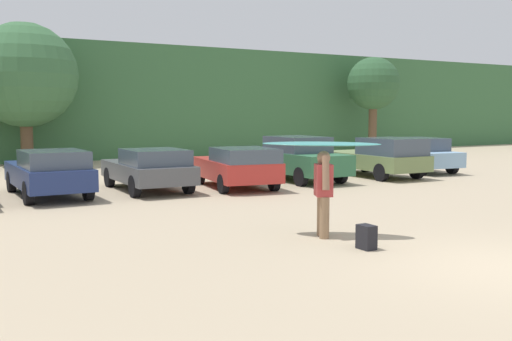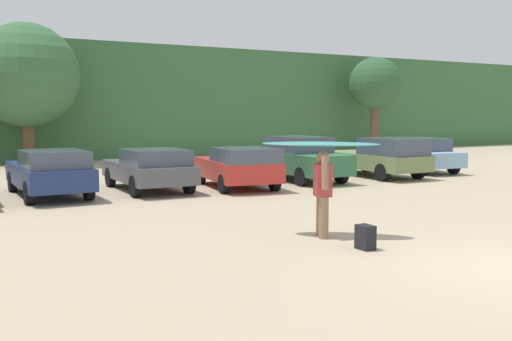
{
  "view_description": "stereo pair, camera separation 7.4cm",
  "coord_description": "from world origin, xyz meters",
  "views": [
    {
      "loc": [
        -8.17,
        -5.96,
        2.49
      ],
      "look_at": [
        -0.78,
        6.91,
        1.04
      ],
      "focal_mm": 41.35,
      "sensor_mm": 36.0,
      "label": 1
    },
    {
      "loc": [
        -8.11,
        -5.99,
        2.49
      ],
      "look_at": [
        -0.78,
        6.91,
        1.04
      ],
      "focal_mm": 41.35,
      "sensor_mm": 36.0,
      "label": 2
    }
  ],
  "objects": [
    {
      "name": "tree_center_right",
      "position": [
        16.72,
        22.61,
        4.27
      ],
      "size": [
        3.28,
        3.28,
        5.97
      ],
      "color": "brown",
      "rests_on": "ground_plane"
    },
    {
      "name": "backpack_dropped",
      "position": [
        -1.13,
        2.24,
        0.22
      ],
      "size": [
        0.24,
        0.34,
        0.45
      ],
      "color": "black",
      "rests_on": "ground_plane"
    },
    {
      "name": "parked_car_forest_green",
      "position": [
        3.95,
        12.05,
        0.84
      ],
      "size": [
        1.96,
        4.58,
        1.63
      ],
      "rotation": [
        0.0,
        0.0,
        1.54
      ],
      "color": "#2D6642",
      "rests_on": "ground_plane"
    },
    {
      "name": "ground_plane",
      "position": [
        0.0,
        0.0,
        0.0
      ],
      "size": [
        120.0,
        120.0,
        0.0
      ],
      "primitive_type": "plane",
      "color": "tan"
    },
    {
      "name": "tree_center",
      "position": [
        -3.71,
        23.56,
        4.24
      ],
      "size": [
        4.89,
        4.89,
        6.7
      ],
      "color": "brown",
      "rests_on": "ground_plane"
    },
    {
      "name": "parked_car_sky_blue",
      "position": [
        10.19,
        12.29,
        0.75
      ],
      "size": [
        2.27,
        4.46,
        1.46
      ],
      "rotation": [
        0.0,
        0.0,
        1.43
      ],
      "color": "#84ADD1",
      "rests_on": "ground_plane"
    },
    {
      "name": "surfboard_teal",
      "position": [
        -1.15,
        3.64,
        1.87
      ],
      "size": [
        2.25,
        2.07,
        0.1
      ],
      "rotation": [
        0.0,
        0.0,
        2.43
      ],
      "color": "teal"
    },
    {
      "name": "parked_car_olive_green",
      "position": [
        7.36,
        11.49,
        0.8
      ],
      "size": [
        2.06,
        4.7,
        1.55
      ],
      "rotation": [
        0.0,
        0.0,
        1.54
      ],
      "color": "#6B7F4C",
      "rests_on": "ground_plane"
    },
    {
      "name": "hillside_ridge",
      "position": [
        0.0,
        30.94,
        3.12
      ],
      "size": [
        108.0,
        12.0,
        6.25
      ],
      "primitive_type": "cube",
      "color": "#38663D",
      "rests_on": "ground_plane"
    },
    {
      "name": "parked_car_dark_gray",
      "position": [
        -1.81,
        11.99,
        0.73
      ],
      "size": [
        2.0,
        4.38,
        1.37
      ],
      "rotation": [
        0.0,
        0.0,
        1.55
      ],
      "color": "#4C4F54",
      "rests_on": "ground_plane"
    },
    {
      "name": "person_adult",
      "position": [
        -1.18,
        3.51,
        0.98
      ],
      "size": [
        0.47,
        0.73,
        1.74
      ],
      "rotation": [
        0.0,
        0.0,
        2.69
      ],
      "color": "#8C6B4C",
      "rests_on": "ground_plane"
    },
    {
      "name": "parked_car_navy",
      "position": [
        -4.85,
        12.15,
        0.75
      ],
      "size": [
        1.87,
        4.66,
        1.43
      ],
      "rotation": [
        0.0,
        0.0,
        1.58
      ],
      "color": "navy",
      "rests_on": "ground_plane"
    },
    {
      "name": "parked_car_red",
      "position": [
        0.97,
        11.18,
        0.74
      ],
      "size": [
        2.46,
        4.22,
        1.38
      ],
      "rotation": [
        0.0,
        0.0,
        1.42
      ],
      "color": "#B72D28",
      "rests_on": "ground_plane"
    }
  ]
}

